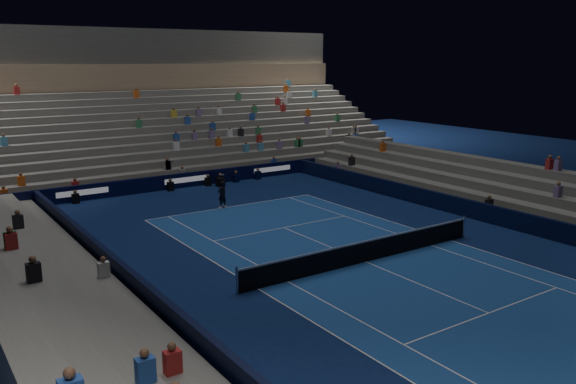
# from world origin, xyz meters

# --- Properties ---
(ground) EXTENTS (90.00, 90.00, 0.00)m
(ground) POSITION_xyz_m (0.00, 0.00, 0.00)
(ground) COLOR #0C1C4C
(ground) RESTS_ON ground
(court_surface) EXTENTS (10.97, 23.77, 0.01)m
(court_surface) POSITION_xyz_m (0.00, 0.00, 0.01)
(court_surface) COLOR #1A4694
(court_surface) RESTS_ON ground
(sponsor_barrier_far) EXTENTS (44.00, 0.25, 1.00)m
(sponsor_barrier_far) POSITION_xyz_m (0.00, 18.50, 0.50)
(sponsor_barrier_far) COLOR black
(sponsor_barrier_far) RESTS_ON ground
(sponsor_barrier_east) EXTENTS (0.25, 37.00, 1.00)m
(sponsor_barrier_east) POSITION_xyz_m (9.70, 0.00, 0.50)
(sponsor_barrier_east) COLOR black
(sponsor_barrier_east) RESTS_ON ground
(sponsor_barrier_west) EXTENTS (0.25, 37.00, 1.00)m
(sponsor_barrier_west) POSITION_xyz_m (-9.70, 0.00, 0.50)
(sponsor_barrier_west) COLOR black
(sponsor_barrier_west) RESTS_ON ground
(grandstand_main) EXTENTS (44.00, 15.20, 11.20)m
(grandstand_main) POSITION_xyz_m (0.00, 27.90, 3.38)
(grandstand_main) COLOR #63635E
(grandstand_main) RESTS_ON ground
(grandstand_east) EXTENTS (5.00, 37.00, 2.50)m
(grandstand_east) POSITION_xyz_m (13.17, 0.00, 0.92)
(grandstand_east) COLOR slate
(grandstand_east) RESTS_ON ground
(grandstand_west) EXTENTS (5.00, 37.00, 2.50)m
(grandstand_west) POSITION_xyz_m (-13.17, 0.00, 0.92)
(grandstand_west) COLOR slate
(grandstand_west) RESTS_ON ground
(tennis_net) EXTENTS (12.90, 0.10, 1.10)m
(tennis_net) POSITION_xyz_m (0.00, 0.00, 0.50)
(tennis_net) COLOR #B2B2B7
(tennis_net) RESTS_ON ground
(tennis_player) EXTENTS (0.68, 0.54, 1.64)m
(tennis_player) POSITION_xyz_m (-0.67, 11.93, 0.82)
(tennis_player) COLOR black
(tennis_player) RESTS_ON ground
(broadcast_camera) EXTENTS (0.56, 0.95, 0.59)m
(broadcast_camera) POSITION_xyz_m (2.07, 17.34, 0.31)
(broadcast_camera) COLOR black
(broadcast_camera) RESTS_ON ground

